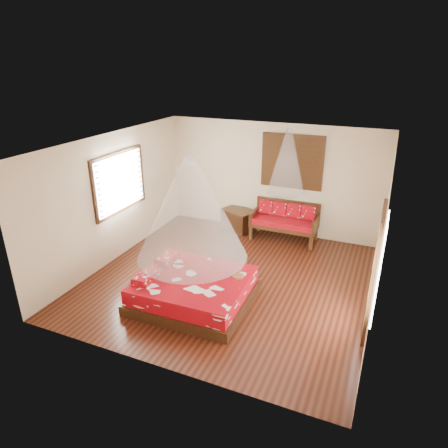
# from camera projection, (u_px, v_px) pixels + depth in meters

# --- Properties ---
(room) EXTENTS (5.54, 5.54, 2.84)m
(room) POSITION_uv_depth(u_px,v_px,m) (230.00, 216.00, 7.70)
(room) COLOR black
(room) RESTS_ON ground
(bed) EXTENTS (2.10, 1.91, 0.64)m
(bed) POSITION_uv_depth(u_px,v_px,m) (193.00, 289.00, 7.41)
(bed) COLOR black
(bed) RESTS_ON floor
(daybed) EXTENTS (1.62, 0.72, 0.94)m
(daybed) POSITION_uv_depth(u_px,v_px,m) (285.00, 219.00, 9.88)
(daybed) COLOR black
(daybed) RESTS_ON floor
(storage_chest) EXTENTS (0.97, 0.85, 0.56)m
(storage_chest) POSITION_uv_depth(u_px,v_px,m) (239.00, 220.00, 10.49)
(storage_chest) COLOR black
(storage_chest) RESTS_ON floor
(shutter_panel) EXTENTS (1.52, 0.06, 1.32)m
(shutter_panel) POSITION_uv_depth(u_px,v_px,m) (292.00, 162.00, 9.63)
(shutter_panel) COLOR black
(shutter_panel) RESTS_ON wall_back
(window_left) EXTENTS (0.10, 1.74, 1.34)m
(window_left) POSITION_uv_depth(u_px,v_px,m) (120.00, 182.00, 8.74)
(window_left) COLOR black
(window_left) RESTS_ON wall_left
(glazed_door) EXTENTS (0.08, 1.02, 2.16)m
(glazed_door) POSITION_uv_depth(u_px,v_px,m) (374.00, 273.00, 6.34)
(glazed_door) COLOR black
(glazed_door) RESTS_ON floor
(wine_tray) EXTENTS (0.23, 0.23, 0.19)m
(wine_tray) POSITION_uv_depth(u_px,v_px,m) (238.00, 275.00, 7.33)
(wine_tray) COLOR brown
(wine_tray) RESTS_ON bed
(mosquito_net_main) EXTENTS (1.96, 1.96, 1.80)m
(mosquito_net_main) POSITION_uv_depth(u_px,v_px,m) (191.00, 209.00, 6.79)
(mosquito_net_main) COLOR white
(mosquito_net_main) RESTS_ON ceiling
(mosquito_net_daybed) EXTENTS (0.89, 0.89, 1.50)m
(mosquito_net_daybed) POSITION_uv_depth(u_px,v_px,m) (287.00, 162.00, 9.20)
(mosquito_net_daybed) COLOR white
(mosquito_net_daybed) RESTS_ON ceiling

